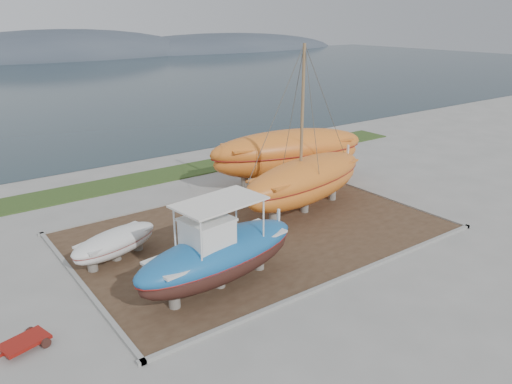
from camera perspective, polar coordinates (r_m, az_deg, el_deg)
ground at (r=22.97m, az=6.23°, el=-7.81°), size 140.00×140.00×0.00m
dirt_patch at (r=25.72m, az=0.23°, el=-4.48°), size 18.00×12.00×0.06m
curb_frame at (r=25.71m, az=0.23°, el=-4.39°), size 18.60×12.60×0.15m
grass_strip at (r=35.04m, az=-11.04°, el=1.82°), size 44.00×3.00×0.08m
sea at (r=86.65m, az=-27.22°, el=10.52°), size 260.00×100.00×0.04m
blue_caique at (r=19.92m, az=-4.27°, el=-6.11°), size 7.92×3.34×3.70m
white_dinghy at (r=23.40m, az=-15.78°, el=-5.96°), size 4.73×2.95×1.33m
orange_sailboat at (r=26.89m, az=5.87°, el=6.83°), size 9.73×4.49×9.14m
orange_bare_hull at (r=32.23m, az=3.70°, el=3.86°), size 11.08×5.34×3.49m
red_trailer at (r=19.03m, az=-24.90°, el=-15.51°), size 2.46×1.67×0.32m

